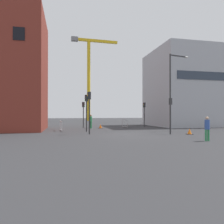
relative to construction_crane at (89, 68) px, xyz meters
The scene contains 15 objects.
ground 44.14m from the construction_crane, 91.41° to the right, with size 160.00×160.00×0.00m, color #333335.
office_block 32.57m from the construction_crane, 66.66° to the right, with size 11.15×10.62×11.76m.
construction_crane is the anchor object (origin of this frame).
streetlamp_tall 42.74m from the construction_crane, 85.48° to the right, with size 2.15×0.55×7.47m.
traffic_light_crosswalk 32.96m from the construction_crane, 97.69° to the right, with size 0.39×0.35×3.50m.
traffic_light_far 38.83m from the construction_crane, 96.68° to the right, with size 0.39×0.29×3.93m.
traffic_light_near 40.58m from the construction_crane, 83.21° to the right, with size 0.39×0.34×3.58m.
traffic_light_median 41.76m from the construction_crane, 96.22° to the right, with size 0.39×0.29×3.94m.
traffic_light_verge 32.47m from the construction_crane, 80.69° to the right, with size 0.39×0.34×3.56m.
pedestrian_walking 34.64m from the construction_crane, 95.86° to the right, with size 0.34×0.34×1.79m.
pedestrian_waiting 48.68m from the construction_crane, 86.18° to the right, with size 0.34×0.34×1.70m.
safety_barrier_mid_span 38.40m from the construction_crane, 101.25° to the right, with size 0.29×2.30×1.08m.
safety_barrier_left_run 33.71m from the construction_crane, 86.92° to the right, with size 0.30×2.00×1.08m.
traffic_cone_by_barrier 34.98m from the construction_crane, 93.59° to the right, with size 0.53×0.53×0.54m.
traffic_cone_orange 44.50m from the construction_crane, 83.57° to the right, with size 0.53×0.53×0.53m.
Camera 1 is at (-5.55, -18.39, 1.89)m, focal length 34.97 mm.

